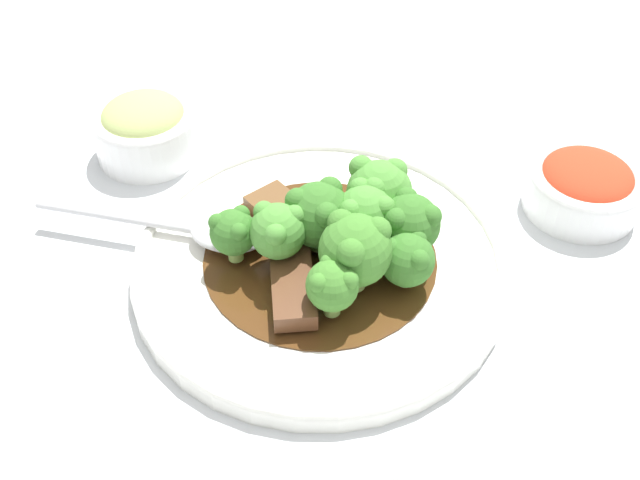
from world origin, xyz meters
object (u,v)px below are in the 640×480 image
object	(u,v)px
broccoli_floret_8	(407,259)
serving_spoon	(211,230)
main_plate	(320,262)
broccoli_floret_4	(377,189)
broccoli_floret_5	(319,214)
broccoli_floret_6	(365,215)
side_bowl_appetizer	(145,128)
broccoli_floret_2	(233,232)
beef_strip_1	(282,217)
broccoli_floret_1	(355,250)
broccoli_floret_0	(332,285)
broccoli_floret_3	(410,223)
beef_strip_0	(293,286)
side_bowl_kimchi	(584,186)
broccoli_floret_7	(278,231)
beef_strip_2	(334,215)

from	to	relation	value
broccoli_floret_8	serving_spoon	bearing A→B (deg)	-56.41
main_plate	broccoli_floret_4	size ratio (longest dim) A/B	5.15
broccoli_floret_5	broccoli_floret_6	size ratio (longest dim) A/B	1.03
side_bowl_appetizer	broccoli_floret_6	bearing A→B (deg)	105.00
serving_spoon	broccoli_floret_2	bearing A→B (deg)	92.68
broccoli_floret_2	broccoli_floret_8	bearing A→B (deg)	130.84
beef_strip_1	broccoli_floret_1	xyz separation A→B (m)	(-0.00, 0.09, 0.03)
broccoli_floret_0	broccoli_floret_3	xyz separation A→B (m)	(-0.08, -0.01, 0.00)
beef_strip_0	broccoli_floret_8	xyz separation A→B (m)	(-0.07, 0.04, 0.02)
broccoli_floret_1	broccoli_floret_4	world-z (taller)	broccoli_floret_1
serving_spoon	side_bowl_appetizer	size ratio (longest dim) A/B	1.79
beef_strip_0	side_bowl_appetizer	bearing A→B (deg)	-92.41
main_plate	broccoli_floret_4	distance (m)	0.07
broccoli_floret_0	side_bowl_kimchi	bearing A→B (deg)	173.74
broccoli_floret_3	broccoli_floret_8	distance (m)	0.03
broccoli_floret_2	broccoli_floret_7	size ratio (longest dim) A/B	0.83
main_plate	side_bowl_kimchi	size ratio (longest dim) A/B	3.03
broccoli_floret_7	serving_spoon	xyz separation A→B (m)	(0.02, -0.06, -0.03)
broccoli_floret_1	broccoli_floret_6	distance (m)	0.04
beef_strip_1	broccoli_floret_4	size ratio (longest dim) A/B	1.15
broccoli_floret_2	side_bowl_appetizer	xyz separation A→B (m)	(-0.02, -0.18, -0.02)
beef_strip_0	beef_strip_2	xyz separation A→B (m)	(-0.07, -0.04, -0.00)
beef_strip_2	side_bowl_kimchi	xyz separation A→B (m)	(-0.19, 0.10, -0.00)
beef_strip_2	broccoli_floret_6	world-z (taller)	broccoli_floret_6
beef_strip_2	broccoli_floret_5	world-z (taller)	broccoli_floret_5
side_bowl_kimchi	side_bowl_appetizer	xyz separation A→B (m)	(0.25, -0.30, 0.00)
serving_spoon	broccoli_floret_5	bearing A→B (deg)	134.69
broccoli_floret_4	broccoli_floret_7	distance (m)	0.09
broccoli_floret_3	serving_spoon	distance (m)	0.16
broccoli_floret_6	serving_spoon	xyz separation A→B (m)	(0.09, -0.08, -0.03)
broccoli_floret_2	side_bowl_appetizer	bearing A→B (deg)	-97.10
broccoli_floret_2	serving_spoon	size ratio (longest dim) A/B	0.27
beef_strip_2	broccoli_floret_1	bearing A→B (deg)	61.88
broccoli_floret_1	broccoli_floret_8	distance (m)	0.04
main_plate	side_bowl_appetizer	bearing A→B (deg)	-81.96
broccoli_floret_2	broccoli_floret_7	xyz separation A→B (m)	(-0.02, 0.02, 0.01)
beef_strip_2	broccoli_floret_1	size ratio (longest dim) A/B	1.01
beef_strip_1	broccoli_floret_4	xyz separation A→B (m)	(-0.06, 0.04, 0.02)
beef_strip_1	broccoli_floret_7	bearing A→B (deg)	50.74
beef_strip_2	broccoli_floret_3	xyz separation A→B (m)	(-0.02, 0.06, 0.03)
broccoli_floret_0	broccoli_floret_7	xyz separation A→B (m)	(0.00, -0.06, 0.00)
broccoli_floret_5	side_bowl_kimchi	bearing A→B (deg)	158.28
broccoli_floret_4	serving_spoon	world-z (taller)	broccoli_floret_4
serving_spoon	side_bowl_kimchi	xyz separation A→B (m)	(-0.28, 0.15, -0.00)
beef_strip_1	serving_spoon	xyz separation A→B (m)	(0.05, -0.02, -0.00)
broccoli_floret_8	serving_spoon	world-z (taller)	broccoli_floret_8
main_plate	broccoli_floret_1	bearing A→B (deg)	88.86
broccoli_floret_0	broccoli_floret_4	world-z (taller)	broccoli_floret_4
side_bowl_appetizer	broccoli_floret_3	bearing A→B (deg)	107.99
beef_strip_1	broccoli_floret_7	distance (m)	0.05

